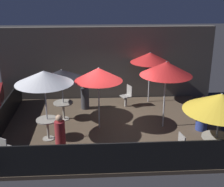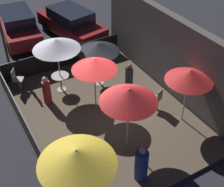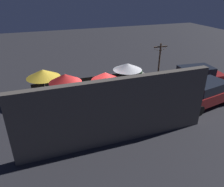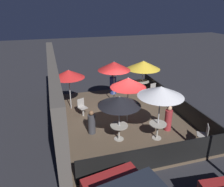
% 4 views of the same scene
% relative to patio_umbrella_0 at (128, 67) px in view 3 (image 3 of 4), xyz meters
% --- Properties ---
extents(ground_plane, '(60.00, 60.00, 0.00)m').
position_rel_patio_umbrella_0_xyz_m(ground_plane, '(2.25, 0.83, -2.35)').
color(ground_plane, '#26262B').
extents(patio_deck, '(8.00, 6.10, 0.12)m').
position_rel_patio_umbrella_0_xyz_m(patio_deck, '(2.25, 0.83, -2.29)').
color(patio_deck, brown).
rests_on(patio_deck, ground_plane).
extents(building_wall, '(9.60, 0.36, 3.38)m').
position_rel_patio_umbrella_0_xyz_m(building_wall, '(2.25, 4.11, -0.65)').
color(building_wall, '#4C4742').
rests_on(building_wall, ground_plane).
extents(fence_front, '(7.80, 0.05, 0.95)m').
position_rel_patio_umbrella_0_xyz_m(fence_front, '(2.25, -2.17, -1.75)').
color(fence_front, black).
rests_on(fence_front, patio_deck).
extents(fence_side_left, '(0.05, 5.90, 0.95)m').
position_rel_patio_umbrella_0_xyz_m(fence_side_left, '(-1.70, 0.83, -1.75)').
color(fence_side_left, black).
rests_on(fence_side_left, patio_deck).
extents(patio_umbrella_0, '(1.90, 1.90, 2.44)m').
position_rel_patio_umbrella_0_xyz_m(patio_umbrella_0, '(0.00, 0.00, 0.00)').
color(patio_umbrella_0, '#B2B2B7').
rests_on(patio_umbrella_0, patio_deck).
extents(patio_umbrella_1, '(1.78, 1.78, 2.02)m').
position_rel_patio_umbrella_0_xyz_m(patio_umbrella_1, '(0.40, 1.63, -0.40)').
color(patio_umbrella_1, '#B2B2B7').
rests_on(patio_umbrella_1, patio_deck).
extents(patio_umbrella_2, '(2.17, 2.17, 2.12)m').
position_rel_patio_umbrella_0_xyz_m(patio_umbrella_2, '(5.26, -1.58, -0.37)').
color(patio_umbrella_2, '#B2B2B7').
rests_on(patio_umbrella_2, patio_deck).
extents(patio_umbrella_3, '(1.71, 1.71, 2.31)m').
position_rel_patio_umbrella_0_xyz_m(patio_umbrella_3, '(1.77, 0.75, -0.15)').
color(patio_umbrella_3, '#B2B2B7').
rests_on(patio_umbrella_3, patio_deck).
extents(patio_umbrella_4, '(1.71, 1.71, 2.26)m').
position_rel_patio_umbrella_0_xyz_m(patio_umbrella_4, '(4.05, 3.29, -0.18)').
color(patio_umbrella_4, '#B2B2B7').
rests_on(patio_umbrella_4, patio_deck).
extents(patio_umbrella_5, '(1.87, 1.87, 2.50)m').
position_rel_patio_umbrella_0_xyz_m(patio_umbrella_5, '(4.16, 0.72, 0.02)').
color(patio_umbrella_5, '#B2B2B7').
rests_on(patio_umbrella_5, patio_deck).
extents(dining_table_0, '(0.75, 0.75, 0.74)m').
position_rel_patio_umbrella_0_xyz_m(dining_table_0, '(0.00, 0.00, -1.65)').
color(dining_table_0, '#9E998E').
rests_on(dining_table_0, patio_deck).
extents(dining_table_1, '(0.76, 0.76, 0.70)m').
position_rel_patio_umbrella_0_xyz_m(dining_table_1, '(0.40, 1.63, -1.68)').
color(dining_table_1, '#9E998E').
rests_on(dining_table_1, patio_deck).
extents(dining_table_2, '(0.88, 0.88, 0.75)m').
position_rel_patio_umbrella_0_xyz_m(dining_table_2, '(5.26, -1.58, -1.63)').
color(dining_table_2, '#9E998E').
rests_on(dining_table_2, patio_deck).
extents(patio_chair_0, '(0.53, 0.53, 0.93)m').
position_rel_patio_umbrella_0_xyz_m(patio_chair_0, '(3.03, 2.81, -1.72)').
color(patio_chair_0, gray).
rests_on(patio_chair_0, patio_deck).
extents(patio_chair_1, '(0.47, 0.47, 0.96)m').
position_rel_patio_umbrella_0_xyz_m(patio_chair_1, '(4.25, -1.77, -1.69)').
color(patio_chair_1, gray).
rests_on(patio_chair_1, patio_deck).
extents(patio_chair_2, '(0.55, 0.55, 0.96)m').
position_rel_patio_umbrella_0_xyz_m(patio_chair_2, '(-1.00, -1.59, -1.70)').
color(patio_chair_2, gray).
rests_on(patio_chair_2, patio_deck).
extents(patron_0, '(0.43, 0.43, 1.14)m').
position_rel_patio_umbrella_0_xyz_m(patron_0, '(1.22, 2.66, -1.71)').
color(patron_0, '#333338').
rests_on(patron_0, patio_deck).
extents(patron_1, '(0.40, 0.40, 1.25)m').
position_rel_patio_umbrella_0_xyz_m(patron_1, '(0.50, -0.80, -1.66)').
color(patron_1, maroon).
rests_on(patron_1, patio_deck).
extents(patron_2, '(0.60, 0.60, 1.32)m').
position_rel_patio_umbrella_0_xyz_m(patron_2, '(5.51, 0.38, -1.64)').
color(patron_2, navy).
rests_on(patron_2, patio_deck).
extents(planter_box, '(0.97, 0.68, 0.94)m').
position_rel_patio_umbrella_0_xyz_m(planter_box, '(-2.35, -2.95, -1.95)').
color(planter_box, gray).
rests_on(planter_box, ground_plane).
extents(light_post, '(1.10, 0.12, 3.30)m').
position_rel_patio_umbrella_0_xyz_m(light_post, '(-3.25, -1.41, -0.48)').
color(light_post, brown).
rests_on(light_post, ground_plane).
extents(parked_car_0, '(4.62, 2.11, 1.62)m').
position_rel_patio_umbrella_0_xyz_m(parked_car_0, '(-5.72, -0.12, -1.50)').
color(parked_car_0, maroon).
rests_on(parked_car_0, ground_plane).
extents(parked_car_1, '(4.69, 2.50, 1.62)m').
position_rel_patio_umbrella_0_xyz_m(parked_car_1, '(-4.47, 2.48, -1.50)').
color(parked_car_1, maroon).
rests_on(parked_car_1, ground_plane).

